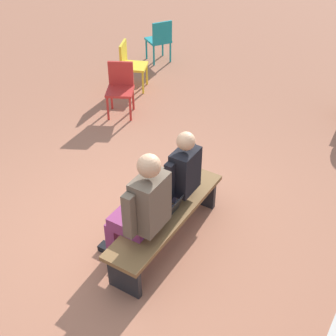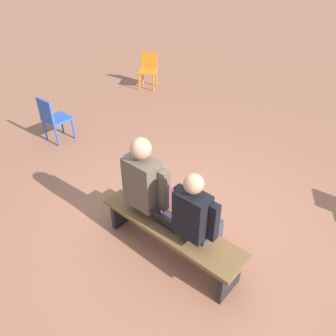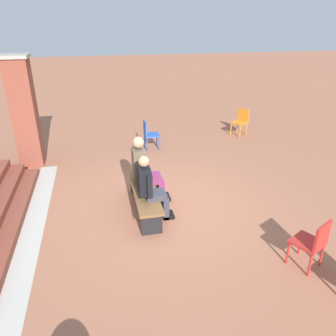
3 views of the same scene
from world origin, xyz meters
name	(u,v)px [view 3 (image 3 of 3)]	position (x,y,z in m)	size (l,w,h in m)	color
ground_plane	(164,206)	(0.00, 0.00, 0.00)	(60.00, 60.00, 0.00)	#9E6047
concrete_strip	(34,223)	(-0.06, 2.50, 0.00)	(5.23, 0.40, 0.01)	#B7B2A8
brick_pillar_left_of_steps	(24,112)	(2.84, 2.92, 1.39)	(0.64, 0.64, 2.75)	brown
bench	(145,195)	(-0.06, 0.39, 0.35)	(1.80, 0.44, 0.45)	brown
person_student	(150,186)	(-0.38, 0.33, 0.70)	(0.52, 0.65, 1.30)	#383842
person_adult	(145,168)	(0.31, 0.32, 0.75)	(0.59, 0.75, 1.43)	#7F2D5B
laptop	(144,187)	(-0.03, 0.40, 0.50)	(0.32, 0.29, 0.21)	black
plastic_chair_far_left	(149,133)	(3.27, -0.25, 0.48)	(0.43, 0.43, 0.84)	#2D56B7
plastic_chair_foreground	(313,241)	(-2.22, -1.82, 0.48)	(0.57, 0.57, 0.84)	red
plastic_chair_near_bench_right	(241,120)	(3.93, -3.38, 0.48)	(0.58, 0.58, 0.84)	orange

